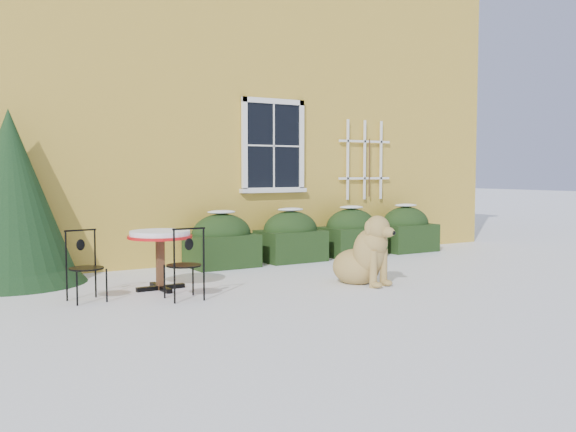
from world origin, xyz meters
TOP-DOWN VIEW (x-y plane):
  - ground at (0.00, 0.00)m, footprint 80.00×80.00m
  - house at (0.00, 7.00)m, footprint 12.40×8.40m
  - hedge_row at (1.65, 2.55)m, footprint 4.95×0.80m
  - evergreen_shrub at (-3.41, 2.64)m, footprint 1.97×1.97m
  - bistro_table at (-1.85, 1.14)m, footprint 0.83×0.83m
  - patio_chair_near at (-1.83, 0.36)m, footprint 0.42×0.42m
  - patio_chair_far at (-2.86, 0.92)m, footprint 0.41×0.41m
  - dog at (0.65, 0.07)m, footprint 0.75×1.09m

SIDE VIEW (x-z plane):
  - ground at x=0.00m, z-range 0.00..0.00m
  - dog at x=0.65m, z-range -0.10..0.88m
  - hedge_row at x=1.65m, z-range -0.05..0.86m
  - patio_chair_far at x=-2.86m, z-range 0.00..0.84m
  - patio_chair_near at x=-1.83m, z-range 0.00..0.88m
  - bistro_table at x=-1.85m, z-range 0.26..1.02m
  - evergreen_shrub at x=-3.41m, z-range -0.23..2.15m
  - house at x=0.00m, z-range 0.02..6.42m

